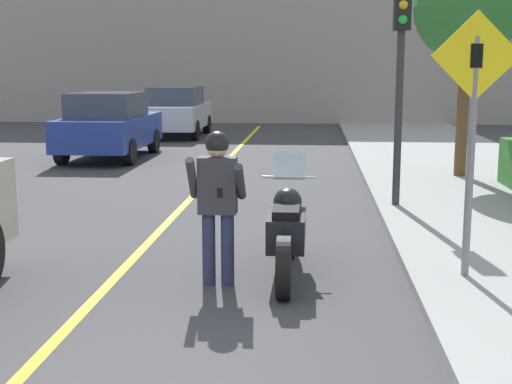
# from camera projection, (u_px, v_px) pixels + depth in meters

# --- Properties ---
(road_center_line) EXTENTS (0.12, 36.00, 0.01)m
(road_center_line) POSITION_uv_depth(u_px,v_px,m) (170.00, 220.00, 10.83)
(road_center_line) COLOR yellow
(road_center_line) RESTS_ON ground
(building_backdrop) EXTENTS (28.00, 1.20, 7.68)m
(building_backdrop) POSITION_uv_depth(u_px,v_px,m) (277.00, 31.00, 29.77)
(building_backdrop) COLOR gray
(building_backdrop) RESTS_ON ground
(motorcycle) EXTENTS (0.62, 2.22, 1.31)m
(motorcycle) POSITION_uv_depth(u_px,v_px,m) (287.00, 231.00, 7.83)
(motorcycle) COLOR black
(motorcycle) RESTS_ON ground
(person_biker) EXTENTS (0.59, 0.46, 1.64)m
(person_biker) POSITION_uv_depth(u_px,v_px,m) (218.00, 193.00, 7.43)
(person_biker) COLOR #282D4C
(person_biker) RESTS_ON ground
(crossing_sign) EXTENTS (0.91, 0.08, 2.75)m
(crossing_sign) POSITION_uv_depth(u_px,v_px,m) (473.00, 120.00, 7.30)
(crossing_sign) COLOR slate
(crossing_sign) RESTS_ON sidewalk_curb
(traffic_light) EXTENTS (0.26, 0.30, 3.51)m
(traffic_light) POSITION_uv_depth(u_px,v_px,m) (401.00, 50.00, 11.08)
(traffic_light) COLOR #2D2D30
(traffic_light) RESTS_ON sidewalk_curb
(street_tree) EXTENTS (2.14, 2.14, 4.44)m
(street_tree) POSITION_uv_depth(u_px,v_px,m) (468.00, 9.00, 14.07)
(street_tree) COLOR brown
(street_tree) RESTS_ON sidewalk_curb
(parked_car_blue) EXTENTS (1.88, 4.20, 1.68)m
(parked_car_blue) POSITION_uv_depth(u_px,v_px,m) (109.00, 125.00, 18.14)
(parked_car_blue) COLOR black
(parked_car_blue) RESTS_ON ground
(parked_car_silver) EXTENTS (1.88, 4.20, 1.68)m
(parked_car_silver) POSITION_uv_depth(u_px,v_px,m) (177.00, 111.00, 24.00)
(parked_car_silver) COLOR black
(parked_car_silver) RESTS_ON ground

